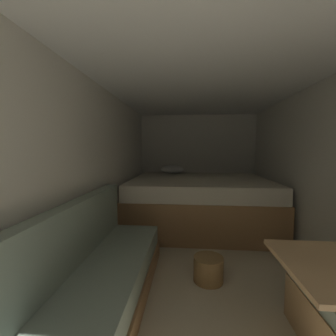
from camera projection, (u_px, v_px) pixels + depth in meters
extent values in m
plane|color=beige|center=(205.00, 269.00, 2.39)|extent=(6.75, 6.75, 0.00)
cube|color=silver|center=(197.00, 163.00, 4.69)|extent=(2.47, 0.05, 2.01)
cube|color=silver|center=(95.00, 176.00, 2.41)|extent=(0.05, 4.75, 2.01)
cube|color=silver|center=(329.00, 178.00, 2.20)|extent=(0.05, 4.75, 2.01)
cube|color=white|center=(208.00, 75.00, 2.22)|extent=(2.47, 4.75, 0.05)
cube|color=#9E7247|center=(199.00, 208.00, 3.76)|extent=(2.25, 1.84, 0.57)
cube|color=beige|center=(199.00, 185.00, 3.73)|extent=(2.21, 1.80, 0.23)
ellipsoid|color=white|center=(172.00, 169.00, 4.47)|extent=(0.46, 0.29, 0.17)
cube|color=#9E7247|center=(101.00, 306.00, 1.70)|extent=(0.63, 2.07, 0.17)
cube|color=gray|center=(101.00, 283.00, 1.69)|extent=(0.59, 2.03, 0.20)
cube|color=gray|center=(67.00, 238.00, 1.68)|extent=(0.12, 2.03, 0.50)
cylinder|color=olive|center=(208.00, 269.00, 2.17)|extent=(0.29, 0.29, 0.24)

